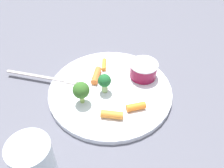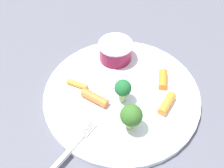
% 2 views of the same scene
% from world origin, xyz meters
% --- Properties ---
extents(ground_plane, '(2.40, 2.40, 0.00)m').
position_xyz_m(ground_plane, '(0.00, 0.00, 0.00)').
color(ground_plane, '#545562').
extents(plate, '(0.27, 0.27, 0.01)m').
position_xyz_m(plate, '(0.00, 0.00, 0.01)').
color(plate, white).
rests_on(plate, ground_plane).
extents(sauce_cup, '(0.06, 0.06, 0.04)m').
position_xyz_m(sauce_cup, '(0.08, 0.04, 0.03)').
color(sauce_cup, maroon).
rests_on(sauce_cup, plate).
extents(broccoli_floret_0, '(0.03, 0.03, 0.05)m').
position_xyz_m(broccoli_floret_0, '(-0.01, -0.01, 0.04)').
color(broccoli_floret_0, '#8EB271').
rests_on(broccoli_floret_0, plate).
extents(broccoli_floret_1, '(0.03, 0.03, 0.05)m').
position_xyz_m(broccoli_floret_1, '(-0.06, -0.03, 0.05)').
color(broccoli_floret_1, '#94BC58').
rests_on(broccoli_floret_1, plate).
extents(carrot_stick_0, '(0.04, 0.02, 0.01)m').
position_xyz_m(carrot_stick_0, '(0.05, -0.06, 0.02)').
color(carrot_stick_0, orange).
rests_on(carrot_stick_0, plate).
extents(carrot_stick_1, '(0.05, 0.02, 0.02)m').
position_xyz_m(carrot_stick_1, '(0.00, -0.08, 0.02)').
color(carrot_stick_1, orange).
rests_on(carrot_stick_1, plate).
extents(carrot_stick_2, '(0.01, 0.04, 0.01)m').
position_xyz_m(carrot_stick_2, '(-0.01, 0.08, 0.02)').
color(carrot_stick_2, orange).
rests_on(carrot_stick_2, plate).
extents(carrot_stick_3, '(0.03, 0.05, 0.02)m').
position_xyz_m(carrot_stick_3, '(-0.03, 0.04, 0.02)').
color(carrot_stick_3, orange).
rests_on(carrot_stick_3, plate).
extents(fork, '(0.17, 0.06, 0.00)m').
position_xyz_m(fork, '(-0.15, 0.05, 0.01)').
color(fork, beige).
rests_on(fork, plate).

